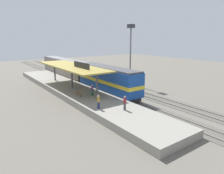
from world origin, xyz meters
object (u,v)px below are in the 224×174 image
Objects in this scene: passenger_carriage_single at (64,68)px; person_waiting at (98,101)px; person_boarding at (125,102)px; platform_bench at (79,93)px; person_walking at (92,89)px; locomotive at (108,80)px; light_mast at (131,42)px.

person_waiting is at bearing -104.29° from passenger_carriage_single.
person_waiting is (-6.52, -25.60, -0.46)m from passenger_carriage_single.
passenger_carriage_single is 11.70× the size of person_boarding.
person_walking is (1.74, -0.94, 0.51)m from platform_bench.
passenger_carriage_single is at bearing 90.00° from locomotive.
platform_bench is 16.20m from light_mast.
passenger_carriage_single is 11.70× the size of person_waiting.
person_waiting reaches higher than platform_bench.
light_mast reaches higher than locomotive.
platform_bench is at bearing -167.70° from locomotive.
passenger_carriage_single is 11.70× the size of person_walking.
passenger_carriage_single is 28.06m from person_boarding.
platform_bench is 6.23m from locomotive.
passenger_carriage_single reaches higher than platform_bench.
person_boarding is at bearing -89.72° from person_walking.
platform_bench is 0.99× the size of person_walking.
person_boarding is at bearing -78.09° from platform_bench.
platform_bench is at bearing 85.27° from person_waiting.
passenger_carriage_single is (6.00, 19.31, 0.97)m from platform_bench.
person_walking is (-4.26, -2.25, -0.56)m from locomotive.
light_mast is 6.84× the size of person_boarding.
platform_bench is at bearing 101.91° from person_boarding.
platform_bench is 2.04m from person_walking.
passenger_carriage_single is at bearing 81.34° from person_boarding.
person_waiting and person_walking have the same top height.
platform_bench is 6.33m from person_waiting.
light_mast is 14.84m from person_walking.
person_waiting is at bearing -94.73° from platform_bench.
locomotive is at bearing -156.48° from light_mast.
person_walking is at bearing -28.34° from platform_bench.
person_boarding is (-4.22, -9.73, -0.56)m from locomotive.
locomotive is at bearing -90.00° from passenger_carriage_single.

